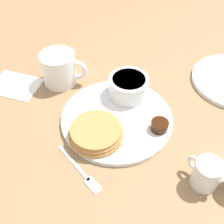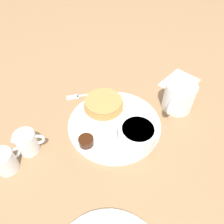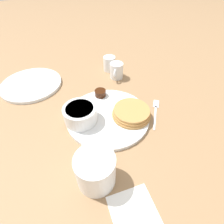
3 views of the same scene
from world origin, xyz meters
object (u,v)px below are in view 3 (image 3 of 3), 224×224
(plate, at_px, (108,116))
(coffee_mug, at_px, (95,169))
(bowl, at_px, (80,114))
(creamer_pitcher_near, at_px, (117,70))
(fork, at_px, (156,110))
(creamer_pitcher_far, at_px, (109,64))

(plate, bearing_deg, coffee_mug, -31.69)
(bowl, xyz_separation_m, creamer_pitcher_near, (-0.20, 0.22, -0.01))
(plate, relative_size, creamer_pitcher_near, 3.99)
(plate, relative_size, fork, 2.21)
(plate, height_order, coffee_mug, coffee_mug)
(creamer_pitcher_near, relative_size, creamer_pitcher_far, 0.87)
(creamer_pitcher_far, relative_size, fork, 0.64)
(bowl, bearing_deg, coffee_mug, -7.34)
(bowl, distance_m, fork, 0.26)
(bowl, distance_m, coffee_mug, 0.20)
(bowl, height_order, creamer_pitcher_far, same)
(creamer_pitcher_near, bearing_deg, plate, -32.51)
(coffee_mug, xyz_separation_m, fork, (-0.14, 0.28, -0.04))
(plate, bearing_deg, creamer_pitcher_near, 147.49)
(bowl, relative_size, fork, 0.84)
(plate, height_order, bowl, bowl)
(coffee_mug, bearing_deg, bowl, 172.66)
(plate, relative_size, bowl, 2.64)
(plate, height_order, fork, plate)
(creamer_pitcher_far, distance_m, fork, 0.32)
(plate, xyz_separation_m, creamer_pitcher_far, (-0.28, 0.13, 0.03))
(plate, xyz_separation_m, fork, (0.04, 0.17, -0.00))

